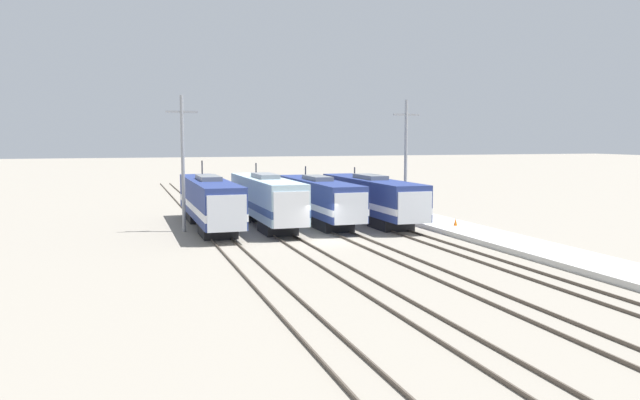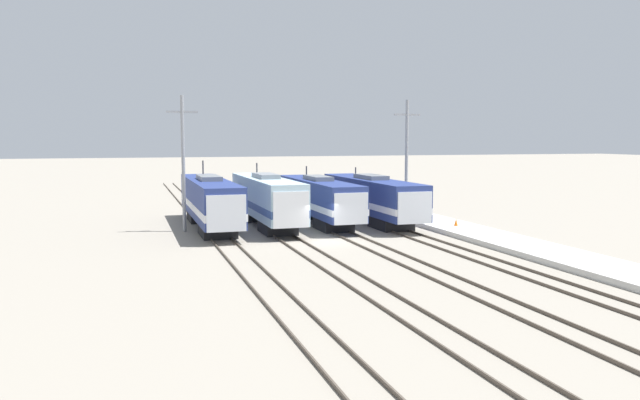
# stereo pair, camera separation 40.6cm
# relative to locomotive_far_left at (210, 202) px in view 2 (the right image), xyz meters

# --- Properties ---
(ground_plane) EXTENTS (400.00, 400.00, 0.00)m
(ground_plane) POSITION_rel_locomotive_far_left_xyz_m (6.81, -8.40, -2.16)
(ground_plane) COLOR gray
(rail_pair_far_left) EXTENTS (1.51, 120.00, 0.15)m
(rail_pair_far_left) POSITION_rel_locomotive_far_left_xyz_m (0.00, -8.40, -2.09)
(rail_pair_far_left) COLOR #4C4238
(rail_pair_far_left) RESTS_ON ground_plane
(rail_pair_center_left) EXTENTS (1.51, 120.00, 0.15)m
(rail_pair_center_left) POSITION_rel_locomotive_far_left_xyz_m (4.54, -8.40, -2.09)
(rail_pair_center_left) COLOR #4C4238
(rail_pair_center_left) RESTS_ON ground_plane
(rail_pair_center_right) EXTENTS (1.51, 120.00, 0.15)m
(rail_pair_center_right) POSITION_rel_locomotive_far_left_xyz_m (9.08, -8.40, -2.09)
(rail_pair_center_right) COLOR #4C4238
(rail_pair_center_right) RESTS_ON ground_plane
(rail_pair_far_right) EXTENTS (1.51, 120.00, 0.15)m
(rail_pair_far_right) POSITION_rel_locomotive_far_left_xyz_m (13.62, -8.40, -2.09)
(rail_pair_far_right) COLOR #4C4238
(rail_pair_far_right) RESTS_ON ground_plane
(locomotive_far_left) EXTENTS (2.90, 17.71, 5.25)m
(locomotive_far_left) POSITION_rel_locomotive_far_left_xyz_m (0.00, 0.00, 0.00)
(locomotive_far_left) COLOR black
(locomotive_far_left) RESTS_ON ground_plane
(locomotive_center_left) EXTENTS (2.83, 16.29, 5.02)m
(locomotive_center_left) POSITION_rel_locomotive_far_left_xyz_m (4.54, -0.35, 0.04)
(locomotive_center_left) COLOR #232326
(locomotive_center_left) RESTS_ON ground_plane
(locomotive_center_right) EXTENTS (2.82, 16.15, 4.66)m
(locomotive_center_right) POSITION_rel_locomotive_far_left_xyz_m (9.08, 0.00, -0.09)
(locomotive_center_right) COLOR black
(locomotive_center_right) RESTS_ON ground_plane
(locomotive_far_right) EXTENTS (2.96, 17.05, 4.52)m
(locomotive_far_right) POSITION_rel_locomotive_far_left_xyz_m (13.62, -0.56, -0.07)
(locomotive_far_right) COLOR black
(locomotive_far_right) RESTS_ON ground_plane
(catenary_tower_left) EXTENTS (2.36, 0.27, 10.36)m
(catenary_tower_left) POSITION_rel_locomotive_far_left_xyz_m (-2.08, -0.87, 3.31)
(catenary_tower_left) COLOR gray
(catenary_tower_left) RESTS_ON ground_plane
(catenary_tower_right) EXTENTS (2.36, 0.27, 10.36)m
(catenary_tower_right) POSITION_rel_locomotive_far_left_xyz_m (16.52, -0.87, 3.31)
(catenary_tower_right) COLOR gray
(catenary_tower_right) RESTS_ON ground_plane
(platform) EXTENTS (4.00, 120.00, 0.37)m
(platform) POSITION_rel_locomotive_far_left_xyz_m (18.14, -8.40, -1.98)
(platform) COLOR beige
(platform) RESTS_ON ground_plane
(traffic_cone) EXTENTS (0.30, 0.30, 0.56)m
(traffic_cone) POSITION_rel_locomotive_far_left_xyz_m (18.08, -6.64, -1.51)
(traffic_cone) COLOR orange
(traffic_cone) RESTS_ON platform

